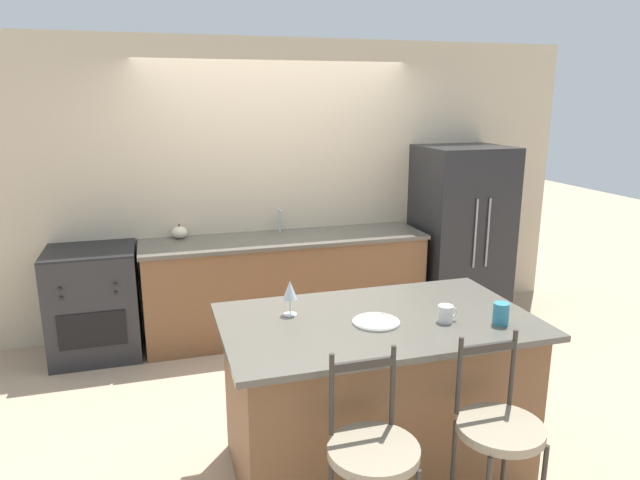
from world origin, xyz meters
TOP-DOWN VIEW (x-y plane):
  - ground_plane at (0.00, 0.00)m, footprint 18.00×18.00m
  - wall_back at (0.00, 0.72)m, footprint 6.00×0.07m
  - back_counter at (0.00, 0.39)m, footprint 2.59×0.70m
  - sink_faucet at (0.00, 0.59)m, footprint 0.02×0.13m
  - kitchen_island at (0.03, -1.76)m, footprint 1.77×1.04m
  - refrigerator at (1.77, 0.33)m, footprint 0.83×0.77m
  - oven_range at (-1.68, 0.38)m, footprint 0.73×0.67m
  - bar_stool_near at (-0.28, -2.51)m, footprint 0.41×0.41m
  - bar_stool_far at (0.35, -2.52)m, footprint 0.41×0.41m
  - dinner_plate at (-0.00, -1.83)m, footprint 0.26×0.26m
  - wine_glass at (-0.43, -1.56)m, footprint 0.08×0.08m
  - coffee_mug at (0.38, -1.91)m, footprint 0.12×0.08m
  - tumbler_cup at (0.65, -2.03)m, footprint 0.09×0.09m
  - pumpkin_decoration at (-0.93, 0.60)m, footprint 0.14×0.14m

SIDE VIEW (x-z plane):
  - ground_plane at x=0.00m, z-range 0.00..0.00m
  - back_counter at x=0.00m, z-range 0.00..0.93m
  - oven_range at x=-1.68m, z-range 0.00..0.94m
  - kitchen_island at x=0.03m, z-range 0.00..0.96m
  - bar_stool_near at x=-0.28m, z-range 0.02..1.10m
  - bar_stool_far at x=0.35m, z-range 0.02..1.10m
  - refrigerator at x=1.77m, z-range 0.00..1.72m
  - dinner_plate at x=0.00m, z-range 0.96..0.98m
  - pumpkin_decoration at x=-0.93m, z-range 0.92..1.05m
  - coffee_mug at x=0.38m, z-range 0.96..1.05m
  - tumbler_cup at x=0.65m, z-range 0.96..1.08m
  - sink_faucet at x=0.00m, z-range 0.96..1.18m
  - wine_glass at x=-0.43m, z-range 1.00..1.21m
  - wall_back at x=0.00m, z-range 0.00..2.70m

